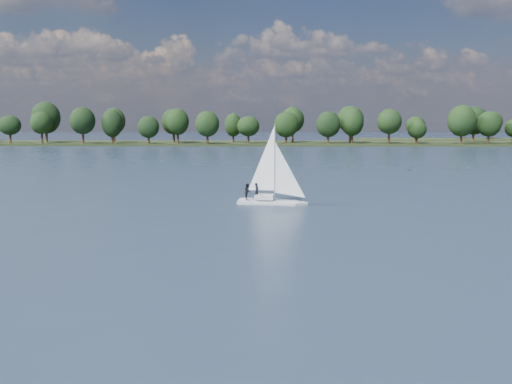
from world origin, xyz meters
TOP-DOWN VIEW (x-y plane):
  - ground at (0.00, 100.00)m, footprint 700.00×700.00m
  - far_shore at (0.00, 212.00)m, footprint 660.00×40.00m
  - sailboat at (8.08, 48.21)m, footprint 7.33×3.15m
  - treeline at (-24.98, 209.25)m, footprint 562.56×73.56m

SIDE VIEW (x-z plane):
  - ground at x=0.00m, z-range 0.00..0.00m
  - far_shore at x=0.00m, z-range -0.75..0.75m
  - sailboat at x=8.08m, z-range -2.06..7.28m
  - treeline at x=-24.98m, z-range -1.12..17.26m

